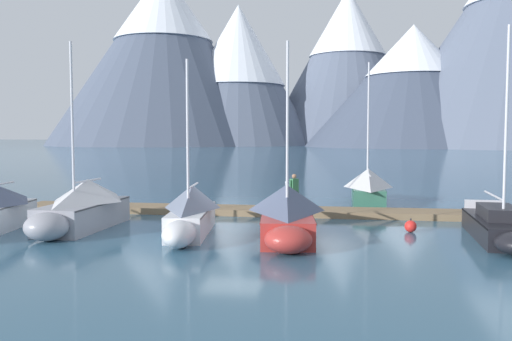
{
  "coord_description": "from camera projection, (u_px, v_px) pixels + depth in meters",
  "views": [
    {
      "loc": [
        4.75,
        -21.66,
        3.9
      ],
      "look_at": [
        0.0,
        6.0,
        2.0
      ],
      "focal_mm": 37.45,
      "sensor_mm": 36.0,
      "label": 1
    }
  ],
  "objects": [
    {
      "name": "ground_plane",
      "position": [
        232.0,
        228.0,
        22.36
      ],
      "size": [
        700.0,
        700.0,
        0.0
      ],
      "primitive_type": "plane",
      "color": "#335B75"
    },
    {
      "name": "mountain_west_summit",
      "position": [
        164.0,
        54.0,
        199.44
      ],
      "size": [
        85.66,
        85.66,
        65.11
      ],
      "color": "#4C566B",
      "rests_on": "ground"
    },
    {
      "name": "mountain_central_massif",
      "position": [
        239.0,
        70.0,
        196.06
      ],
      "size": [
        56.68,
        56.68,
        51.25
      ],
      "color": "slate",
      "rests_on": "ground"
    },
    {
      "name": "mountain_shoulder_ridge",
      "position": [
        347.0,
        64.0,
        206.88
      ],
      "size": [
        65.54,
        65.54,
        59.96
      ],
      "color": "slate",
      "rests_on": "ground"
    },
    {
      "name": "mountain_east_summit",
      "position": [
        413.0,
        83.0,
        171.42
      ],
      "size": [
        69.36,
        69.36,
        38.99
      ],
      "color": "#424C60",
      "rests_on": "ground"
    },
    {
      "name": "dock",
      "position": [
        249.0,
        211.0,
        26.28
      ],
      "size": [
        23.14,
        2.66,
        0.3
      ],
      "color": "#846B4C",
      "rests_on": "ground"
    },
    {
      "name": "sailboat_second_berth",
      "position": [
        81.0,
        206.0,
        21.92
      ],
      "size": [
        2.17,
        6.04,
        7.55
      ],
      "color": "#93939E",
      "rests_on": "ground"
    },
    {
      "name": "sailboat_mid_dock_port",
      "position": [
        190.0,
        212.0,
        20.73
      ],
      "size": [
        2.16,
        6.22,
        6.71
      ],
      "color": "silver",
      "rests_on": "ground"
    },
    {
      "name": "sailboat_mid_dock_starboard",
      "position": [
        287.0,
        213.0,
        20.19
      ],
      "size": [
        2.66,
        6.59,
        7.28
      ],
      "color": "#B2332D",
      "rests_on": "ground"
    },
    {
      "name": "sailboat_far_berth",
      "position": [
        368.0,
        187.0,
        30.05
      ],
      "size": [
        1.95,
        6.65,
        7.93
      ],
      "color": "#336B56",
      "rests_on": "ground"
    },
    {
      "name": "sailboat_outer_slip",
      "position": [
        500.0,
        227.0,
        19.5
      ],
      "size": [
        1.96,
        6.32,
        7.73
      ],
      "color": "black",
      "rests_on": "ground"
    },
    {
      "name": "person_on_dock",
      "position": [
        294.0,
        189.0,
        25.84
      ],
      "size": [
        0.41,
        0.47,
        1.69
      ],
      "color": "#384256",
      "rests_on": "dock"
    },
    {
      "name": "mooring_buoy_channel_marker",
      "position": [
        411.0,
        226.0,
        21.28
      ],
      "size": [
        0.48,
        0.48,
        0.56
      ],
      "color": "red",
      "rests_on": "ground"
    }
  ]
}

